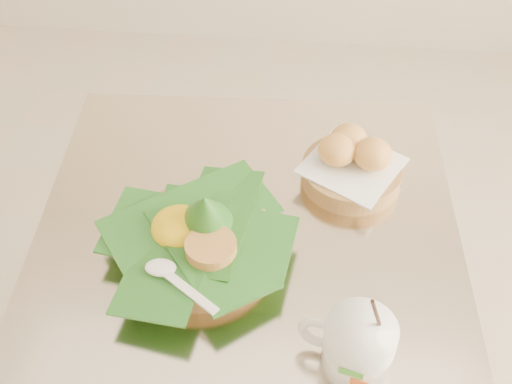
# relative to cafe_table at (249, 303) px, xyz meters

# --- Properties ---
(cafe_table) EXTENTS (0.74, 0.74, 0.75)m
(cafe_table) POSITION_rel_cafe_table_xyz_m (0.00, 0.00, 0.00)
(cafe_table) COLOR gray
(cafe_table) RESTS_ON floor
(rice_basket) EXTENTS (0.30, 0.30, 0.15)m
(rice_basket) POSITION_rel_cafe_table_xyz_m (-0.07, -0.06, 0.26)
(rice_basket) COLOR #9D7343
(rice_basket) RESTS_ON cafe_table
(bread_basket) EXTENTS (0.20, 0.20, 0.09)m
(bread_basket) POSITION_rel_cafe_table_xyz_m (0.17, 0.13, 0.26)
(bread_basket) COLOR #9D7343
(bread_basket) RESTS_ON cafe_table
(coffee_mug) EXTENTS (0.13, 0.10, 0.17)m
(coffee_mug) POSITION_rel_cafe_table_xyz_m (0.17, -0.23, 0.27)
(coffee_mug) COLOR white
(coffee_mug) RESTS_ON cafe_table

